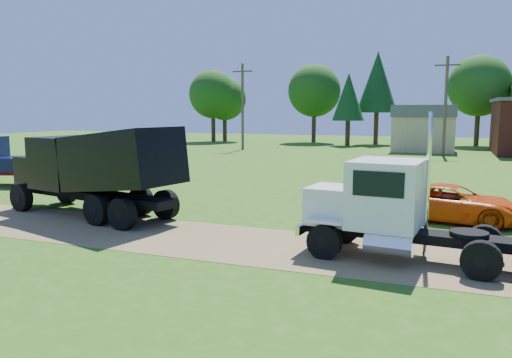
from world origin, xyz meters
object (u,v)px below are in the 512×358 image
(orange_pickup, at_px, (453,203))
(spectator_a, at_px, (344,212))
(white_semi_tractor, at_px, (389,209))
(black_dump_truck, at_px, (96,167))

(orange_pickup, xyz_separation_m, spectator_a, (-3.20, -4.43, 0.26))
(white_semi_tractor, distance_m, orange_pickup, 5.96)
(white_semi_tractor, relative_size, orange_pickup, 1.40)
(spectator_a, bearing_deg, orange_pickup, 43.89)
(black_dump_truck, distance_m, orange_pickup, 13.63)
(orange_pickup, bearing_deg, white_semi_tractor, 171.68)
(white_semi_tractor, xyz_separation_m, black_dump_truck, (-11.23, 1.64, 0.56))
(black_dump_truck, relative_size, spectator_a, 4.43)
(black_dump_truck, distance_m, spectator_a, 9.82)
(orange_pickup, bearing_deg, spectator_a, 152.87)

